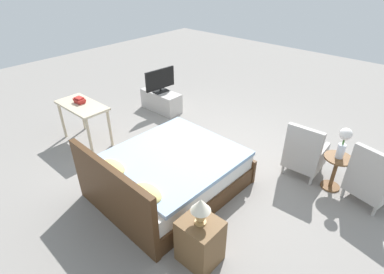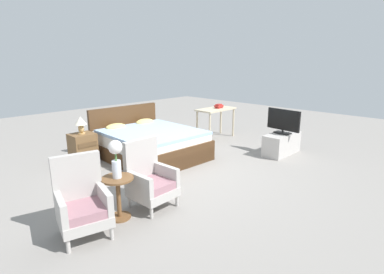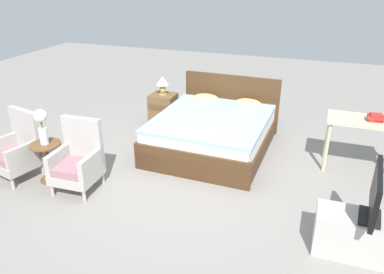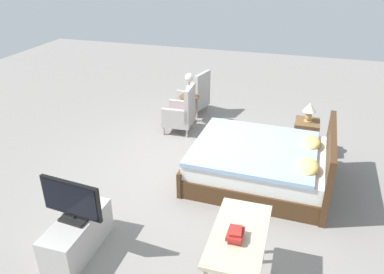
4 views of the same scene
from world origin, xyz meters
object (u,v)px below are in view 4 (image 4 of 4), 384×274
at_px(bed, 262,164).
at_px(armchair_by_window_right, 181,113).
at_px(side_table, 189,106).
at_px(book_stack, 235,234).
at_px(flower_vase, 189,82).
at_px(tv_flatscreen, 71,201).
at_px(tv_stand, 78,235).
at_px(armchair_by_window_left, 195,96).
at_px(nightstand, 305,137).
at_px(vanity_desk, 238,242).
at_px(table_lamp, 310,110).

height_order(bed, armchair_by_window_right, bed).
height_order(side_table, book_stack, book_stack).
xyz_separation_m(flower_vase, tv_flatscreen, (3.91, -0.15, -0.13)).
distance_m(bed, tv_stand, 2.81).
relative_size(flower_vase, tv_stand, 0.50).
distance_m(armchair_by_window_left, tv_flatscreen, 4.40).
relative_size(nightstand, vanity_desk, 0.57).
bearing_deg(tv_flatscreen, table_lamp, 142.87).
xyz_separation_m(nightstand, tv_flatscreen, (3.24, -2.45, 0.41)).
height_order(table_lamp, vanity_desk, table_lamp).
height_order(nightstand, tv_flatscreen, tv_flatscreen).
bearing_deg(side_table, vanity_desk, 23.54).
distance_m(armchair_by_window_left, side_table, 0.48).
distance_m(armchair_by_window_right, side_table, 0.49).
bearing_deg(book_stack, tv_flatscreen, -94.10).
bearing_deg(tv_stand, armchair_by_window_right, 177.64).
bearing_deg(armchair_by_window_right, side_table, 178.90).
bearing_deg(tv_flatscreen, armchair_by_window_right, 177.64).
bearing_deg(armchair_by_window_left, nightstand, 63.64).
xyz_separation_m(armchair_by_window_left, nightstand, (1.15, 2.31, -0.08)).
relative_size(side_table, flower_vase, 1.15).
bearing_deg(armchair_by_window_left, armchair_by_window_right, 0.10).
bearing_deg(bed, armchair_by_window_left, -143.10).
bearing_deg(flower_vase, armchair_by_window_right, -1.10).
bearing_deg(bed, book_stack, 0.04).
relative_size(vanity_desk, book_stack, 4.84).
height_order(side_table, tv_flatscreen, tv_flatscreen).
bearing_deg(armchair_by_window_right, flower_vase, 178.90).
bearing_deg(table_lamp, bed, -27.98).
xyz_separation_m(armchair_by_window_right, vanity_desk, (3.47, 1.73, 0.28)).
bearing_deg(flower_vase, side_table, -153.43).
xyz_separation_m(nightstand, table_lamp, (0.00, 0.00, 0.51)).
xyz_separation_m(flower_vase, nightstand, (0.67, 2.30, -0.55)).
height_order(armchair_by_window_right, vanity_desk, armchair_by_window_right).
height_order(armchair_by_window_right, book_stack, armchair_by_window_right).
bearing_deg(armchair_by_window_right, armchair_by_window_left, -179.90).
height_order(armchair_by_window_left, tv_flatscreen, tv_flatscreen).
relative_size(side_table, tv_stand, 0.57).
distance_m(nightstand, vanity_desk, 3.36).
height_order(armchair_by_window_left, book_stack, armchair_by_window_left).
xyz_separation_m(armchair_by_window_right, tv_flatscreen, (3.42, -0.14, 0.34)).
height_order(bed, tv_flatscreen, same).
height_order(armchair_by_window_right, nightstand, armchair_by_window_right).
bearing_deg(tv_stand, side_table, 177.80).
bearing_deg(armchair_by_window_left, tv_flatscreen, -1.82).
bearing_deg(tv_stand, bed, 138.68).
height_order(side_table, table_lamp, table_lamp).
distance_m(armchair_by_window_left, vanity_desk, 4.77).
bearing_deg(vanity_desk, armchair_by_window_right, -153.46).
xyz_separation_m(armchair_by_window_left, tv_flatscreen, (4.39, -0.14, 0.34)).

